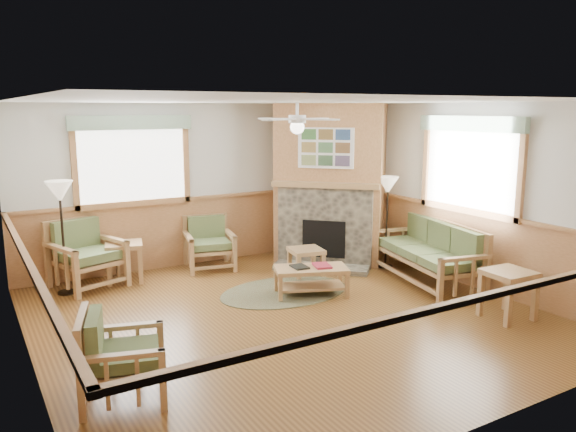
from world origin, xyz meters
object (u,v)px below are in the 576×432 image
end_table_sofa (508,295)px  sofa (426,252)px  armchair_left (123,355)px  floor_lamp_right (387,222)px  floor_lamp_left (63,238)px  armchair_back_right (209,243)px  coffee_table (311,281)px  end_table_chairs (125,262)px  footstool (306,262)px  armchair_back_left (87,254)px

end_table_sofa → sofa: bearing=82.6°
armchair_left → floor_lamp_right: (4.89, 2.13, 0.35)m
floor_lamp_left → armchair_back_right: bearing=3.8°
armchair_back_right → coffee_table: size_ratio=0.84×
armchair_left → coffee_table: size_ratio=0.81×
end_table_chairs → end_table_sofa: end_table_sofa is taller
footstool → floor_lamp_right: (1.39, -0.29, 0.55)m
sofa → end_table_sofa: (-0.22, -1.66, -0.15)m
end_table_sofa → armchair_back_left: bearing=136.9°
sofa → floor_lamp_left: (-4.84, 2.20, 0.36)m
armchair_left → coffee_table: armchair_left is taller
armchair_left → end_table_sofa: bearing=-79.2°
footstool → floor_lamp_left: size_ratio=0.30×
sofa → end_table_chairs: sofa is taller
end_table_chairs → end_table_sofa: size_ratio=0.98×
floor_lamp_right → floor_lamp_left: bearing=165.3°
floor_lamp_left → armchair_left: bearing=-90.9°
armchair_left → footstool: size_ratio=1.66×
armchair_left → coffee_table: (3.04, 1.56, -0.21)m
end_table_chairs → armchair_left: bearing=-104.7°
armchair_left → floor_lamp_left: (0.06, 3.40, 0.41)m
armchair_left → armchair_back_left: bearing=10.1°
end_table_sofa → floor_lamp_right: floor_lamp_right is taller
armchair_left → end_table_sofa: size_ratio=1.33×
armchair_back_right → sofa: bearing=-30.6°
coffee_table → footstool: size_ratio=2.04×
armchair_left → floor_lamp_right: floor_lamp_right is taller
end_table_chairs → footstool: 2.81m
end_table_sofa → floor_lamp_right: 2.64m
armchair_back_right → footstool: 1.64m
footstool → floor_lamp_right: size_ratio=0.32×
end_table_sofa → footstool: (-1.18, 2.88, -0.09)m
footstool → end_table_chairs: bearing=156.2°
end_table_sofa → floor_lamp_left: bearing=140.1°
footstool → armchair_back_right: bearing=136.0°
sofa → floor_lamp_right: (0.00, 0.93, 0.31)m
armchair_back_left → armchair_back_right: 1.94m
armchair_left → floor_lamp_left: size_ratio=0.50×
armchair_left → end_table_sofa: armchair_left is taller
floor_lamp_right → sofa: bearing=-90.0°
end_table_sofa → floor_lamp_right: size_ratio=0.41×
armchair_back_left → end_table_sofa: size_ratio=1.60×
armchair_back_left → armchair_back_right: size_ratio=1.17×
footstool → floor_lamp_right: bearing=-11.8°
armchair_back_right → coffee_table: 2.13m
armchair_back_left → armchair_left: 3.57m
armchair_left → end_table_chairs: armchair_left is taller
armchair_back_right → footstool: bearing=-32.1°
end_table_chairs → armchair_back_left: bearing=180.0°
coffee_table → floor_lamp_left: bearing=170.3°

